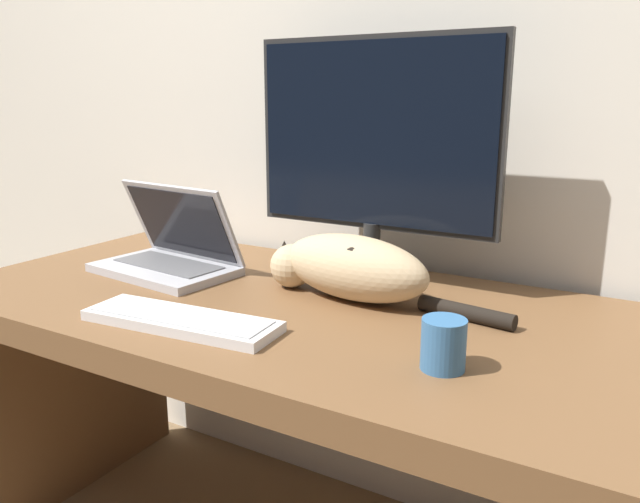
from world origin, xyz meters
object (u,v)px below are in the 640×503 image
object	(u,v)px
monitor	(374,153)
external_keyboard	(181,320)
laptop	(170,254)
coffee_mug	(443,344)
cat	(349,266)

from	to	relation	value
monitor	external_keyboard	xyz separation A→B (m)	(-0.18, -0.45, -0.29)
laptop	coffee_mug	world-z (taller)	laptop
laptop	coffee_mug	xyz separation A→B (m)	(0.78, -0.21, -0.00)
monitor	laptop	size ratio (longest dim) A/B	1.60
monitor	external_keyboard	size ratio (longest dim) A/B	1.46
cat	laptop	bearing A→B (deg)	-166.85
cat	coffee_mug	bearing A→B (deg)	-31.35
cat	external_keyboard	bearing A→B (deg)	-113.81
laptop	coffee_mug	size ratio (longest dim) A/B	4.35
coffee_mug	monitor	bearing A→B (deg)	129.04
monitor	coffee_mug	world-z (taller)	monitor
external_keyboard	coffee_mug	distance (m)	0.50
laptop	external_keyboard	world-z (taller)	laptop
monitor	cat	world-z (taller)	monitor
laptop	coffee_mug	bearing A→B (deg)	-8.56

